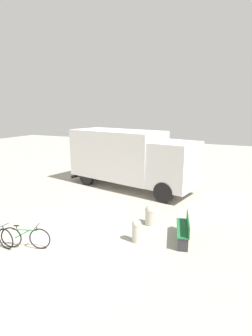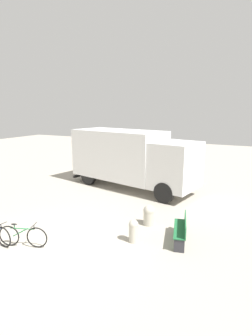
{
  "view_description": "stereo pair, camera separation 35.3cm",
  "coord_description": "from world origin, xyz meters",
  "px_view_note": "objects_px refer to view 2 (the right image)",
  "views": [
    {
      "loc": [
        5.55,
        -6.36,
        4.56
      ],
      "look_at": [
        0.4,
        4.81,
        1.8
      ],
      "focal_mm": 28.0,
      "sensor_mm": 36.0,
      "label": 1
    },
    {
      "loc": [
        5.87,
        -6.21,
        4.56
      ],
      "look_at": [
        0.4,
        4.81,
        1.8
      ],
      "focal_mm": 28.0,
      "sensor_mm": 36.0,
      "label": 2
    }
  ],
  "objects_px": {
    "bicycle_middle": "(23,236)",
    "bollard_near_bench": "(133,230)",
    "bollard_far_bench": "(149,214)",
    "park_bench": "(182,228)",
    "delivery_truck": "(131,157)"
  },
  "relations": [
    {
      "from": "bicycle_middle",
      "to": "bollard_far_bench",
      "type": "relative_size",
      "value": 1.98
    },
    {
      "from": "bollard_near_bench",
      "to": "bollard_far_bench",
      "type": "bearing_deg",
      "value": 91.08
    },
    {
      "from": "bicycle_middle",
      "to": "park_bench",
      "type": "bearing_deg",
      "value": 10.97
    },
    {
      "from": "bicycle_middle",
      "to": "bollard_near_bench",
      "type": "height_order",
      "value": "same"
    },
    {
      "from": "bollard_far_bench",
      "to": "bicycle_middle",
      "type": "bearing_deg",
      "value": -132.16
    },
    {
      "from": "delivery_truck",
      "to": "bollard_near_bench",
      "type": "height_order",
      "value": "delivery_truck"
    },
    {
      "from": "bicycle_middle",
      "to": "bollard_near_bench",
      "type": "relative_size",
      "value": 1.99
    },
    {
      "from": "bicycle_middle",
      "to": "bollard_near_bench",
      "type": "xyz_separation_m",
      "value": [
        3.2,
        1.96,
        0.06
      ]
    },
    {
      "from": "park_bench",
      "to": "bollard_near_bench",
      "type": "xyz_separation_m",
      "value": [
        -1.5,
        -0.78,
        -0.04
      ]
    },
    {
      "from": "park_bench",
      "to": "bollard_near_bench",
      "type": "height_order",
      "value": "park_bench"
    },
    {
      "from": "park_bench",
      "to": "bicycle_middle",
      "type": "height_order",
      "value": "park_bench"
    },
    {
      "from": "park_bench",
      "to": "bollard_far_bench",
      "type": "height_order",
      "value": "park_bench"
    },
    {
      "from": "bollard_far_bench",
      "to": "bollard_near_bench",
      "type": "bearing_deg",
      "value": -88.92
    },
    {
      "from": "bicycle_middle",
      "to": "bollard_near_bench",
      "type": "distance_m",
      "value": 3.76
    },
    {
      "from": "delivery_truck",
      "to": "bicycle_middle",
      "type": "bearing_deg",
      "value": -80.23
    }
  ]
}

